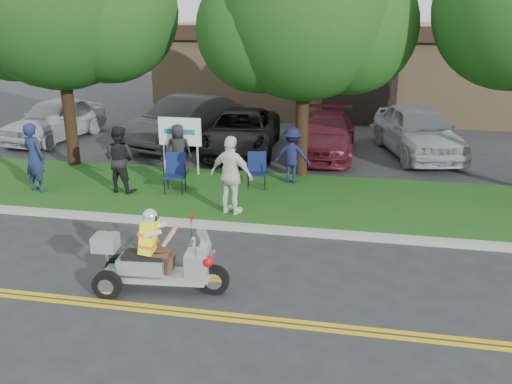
% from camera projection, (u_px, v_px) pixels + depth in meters
% --- Properties ---
extents(ground, '(120.00, 120.00, 0.00)m').
position_uv_depth(ground, '(222.00, 300.00, 9.12)').
color(ground, '#28282B').
rests_on(ground, ground).
extents(centerline_near, '(60.00, 0.10, 0.01)m').
position_uv_depth(centerline_near, '(212.00, 318.00, 8.58)').
color(centerline_near, gold).
rests_on(centerline_near, ground).
extents(centerline_far, '(60.00, 0.10, 0.01)m').
position_uv_depth(centerline_far, '(215.00, 313.00, 8.73)').
color(centerline_far, gold).
rests_on(centerline_far, ground).
extents(curb, '(60.00, 0.25, 0.12)m').
position_uv_depth(curb, '(256.00, 228.00, 11.93)').
color(curb, '#A8A89E').
rests_on(curb, ground).
extents(grass_verge, '(60.00, 4.00, 0.10)m').
position_uv_depth(grass_verge, '(272.00, 197.00, 13.93)').
color(grass_verge, '#204E14').
rests_on(grass_verge, ground).
extents(commercial_building, '(18.00, 8.20, 4.00)m').
position_uv_depth(commercial_building, '(361.00, 67.00, 25.75)').
color(commercial_building, '#9E7F5B').
rests_on(commercial_building, ground).
extents(tree_left, '(6.62, 5.40, 7.78)m').
position_uv_depth(tree_left, '(59.00, 1.00, 15.26)').
color(tree_left, '#332114').
rests_on(tree_left, ground).
extents(tree_mid, '(5.88, 4.80, 7.05)m').
position_uv_depth(tree_mid, '(307.00, 17.00, 14.31)').
color(tree_mid, '#332114').
rests_on(tree_mid, ground).
extents(business_sign, '(1.25, 0.06, 1.75)m').
position_uv_depth(business_sign, '(180.00, 135.00, 15.37)').
color(business_sign, silver).
rests_on(business_sign, ground).
extents(trike_scooter, '(2.33, 0.81, 1.52)m').
position_uv_depth(trike_scooter, '(155.00, 263.00, 9.24)').
color(trike_scooter, black).
rests_on(trike_scooter, ground).
extents(lawn_chair_a, '(0.60, 0.61, 1.01)m').
position_uv_depth(lawn_chair_a, '(175.00, 170.00, 14.10)').
color(lawn_chair_a, black).
rests_on(lawn_chair_a, grass_verge).
extents(lawn_chair_b, '(0.57, 0.59, 0.95)m').
position_uv_depth(lawn_chair_b, '(257.00, 168.00, 14.40)').
color(lawn_chair_b, black).
rests_on(lawn_chair_b, grass_verge).
extents(spectator_adult_left, '(0.76, 0.62, 1.81)m').
position_uv_depth(spectator_adult_left, '(34.00, 157.00, 13.98)').
color(spectator_adult_left, '#182445').
rests_on(spectator_adult_left, grass_verge).
extents(spectator_adult_mid, '(0.93, 0.77, 1.74)m').
position_uv_depth(spectator_adult_mid, '(119.00, 159.00, 13.97)').
color(spectator_adult_mid, black).
rests_on(spectator_adult_mid, grass_verge).
extents(spectator_adult_right, '(1.16, 0.75, 1.84)m').
position_uv_depth(spectator_adult_right, '(231.00, 175.00, 12.42)').
color(spectator_adult_right, white).
rests_on(spectator_adult_right, grass_verge).
extents(spectator_chair_a, '(1.03, 0.63, 1.54)m').
position_uv_depth(spectator_chair_a, '(292.00, 155.00, 14.75)').
color(spectator_chair_a, '#15193C').
rests_on(spectator_chair_a, grass_verge).
extents(spectator_chair_b, '(0.82, 0.63, 1.48)m').
position_uv_depth(spectator_chair_b, '(178.00, 150.00, 15.40)').
color(spectator_chair_b, black).
rests_on(spectator_chair_b, grass_verge).
extents(parked_car_far_left, '(2.41, 4.71, 1.53)m').
position_uv_depth(parked_car_far_left, '(55.00, 119.00, 20.03)').
color(parked_car_far_left, '#B1B2B8').
rests_on(parked_car_far_left, ground).
extents(parked_car_left, '(3.37, 5.44, 1.69)m').
position_uv_depth(parked_car_left, '(186.00, 121.00, 19.33)').
color(parked_car_left, '#333436').
rests_on(parked_car_left, ground).
extents(parked_car_mid, '(2.69, 5.21, 1.41)m').
position_uv_depth(parked_car_mid, '(241.00, 131.00, 18.36)').
color(parked_car_mid, black).
rests_on(parked_car_mid, ground).
extents(parked_car_right, '(1.90, 4.64, 1.35)m').
position_uv_depth(parked_car_right, '(326.00, 134.00, 18.05)').
color(parked_car_right, '#53131D').
rests_on(parked_car_right, ground).
extents(parked_car_far_right, '(3.16, 5.26, 1.68)m').
position_uv_depth(parked_car_far_right, '(418.00, 130.00, 17.90)').
color(parked_car_far_right, '#ADAFB5').
rests_on(parked_car_far_right, ground).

